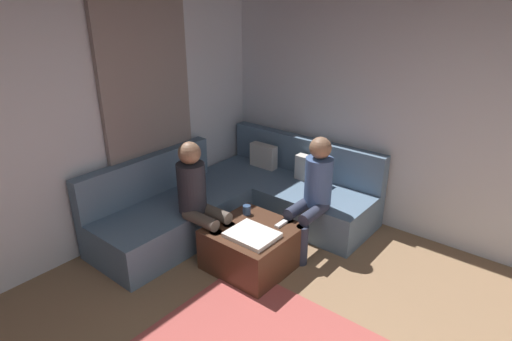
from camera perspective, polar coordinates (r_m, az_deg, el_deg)
name	(u,v)px	position (r m, az deg, el deg)	size (l,w,h in m)	color
wall_back	(475,123)	(4.57, 27.35, 5.71)	(6.00, 0.12, 2.70)	silver
wall_left	(19,137)	(4.20, -29.24, 3.98)	(0.12, 6.00, 2.70)	silver
curtain_panel	(149,118)	(4.74, -14.11, 6.86)	(0.06, 1.10, 2.50)	gray
sectional_couch	(239,200)	(4.93, -2.25, -3.96)	(2.10, 2.55, 0.87)	slate
ottoman	(252,247)	(4.20, -0.51, -10.20)	(0.76, 0.76, 0.42)	#4C2D1E
folded_blanket	(252,235)	(3.95, -0.52, -8.63)	(0.44, 0.36, 0.04)	white
coffee_mug	(247,210)	(4.31, -1.25, -5.30)	(0.08, 0.08, 0.10)	#334C72
game_remote	(281,224)	(4.14, 3.37, -7.17)	(0.05, 0.15, 0.02)	white
person_on_couch_back	(313,191)	(4.30, 7.64, -2.75)	(0.30, 0.60, 1.20)	#2D3347
person_on_couch_side	(199,197)	(4.18, -7.67, -3.52)	(0.60, 0.30, 1.20)	brown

